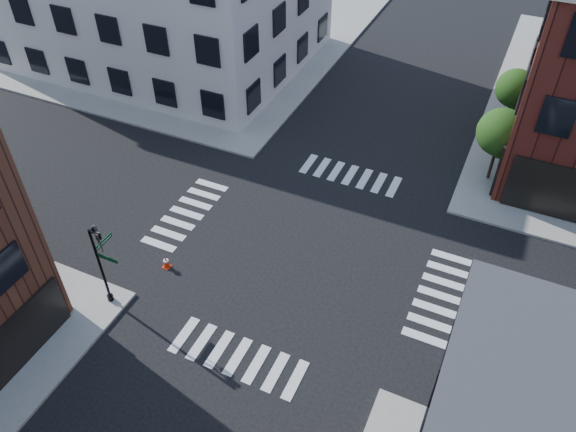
# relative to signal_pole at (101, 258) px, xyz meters

# --- Properties ---
(ground) EXTENTS (120.00, 120.00, 0.00)m
(ground) POSITION_rel_signal_pole_xyz_m (6.72, 6.68, -2.86)
(ground) COLOR black
(ground) RESTS_ON ground
(sidewalk_nw) EXTENTS (30.00, 30.00, 0.15)m
(sidewalk_nw) POSITION_rel_signal_pole_xyz_m (-14.28, 27.68, -2.78)
(sidewalk_nw) COLOR gray
(sidewalk_nw) RESTS_ON ground
(tree_near) EXTENTS (2.69, 2.69, 4.49)m
(tree_near) POSITION_rel_signal_pole_xyz_m (14.28, 16.65, 0.30)
(tree_near) COLOR black
(tree_near) RESTS_ON ground
(tree_far) EXTENTS (2.43, 2.43, 4.07)m
(tree_far) POSITION_rel_signal_pole_xyz_m (14.28, 22.65, 0.02)
(tree_far) COLOR black
(tree_far) RESTS_ON ground
(signal_pole) EXTENTS (1.29, 1.24, 4.60)m
(signal_pole) POSITION_rel_signal_pole_xyz_m (0.00, 0.00, 0.00)
(signal_pole) COLOR black
(signal_pole) RESTS_ON ground
(traffic_cone) EXTENTS (0.41, 0.41, 0.68)m
(traffic_cone) POSITION_rel_signal_pole_xyz_m (1.02, 2.82, -2.53)
(traffic_cone) COLOR red
(traffic_cone) RESTS_ON ground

